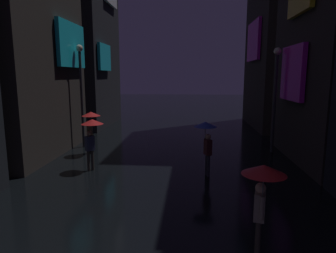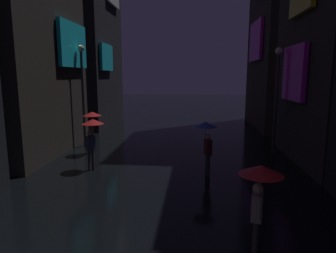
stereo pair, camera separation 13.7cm
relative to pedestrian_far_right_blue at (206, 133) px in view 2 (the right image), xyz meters
The scene contains 7 objects.
building_left_far 15.76m from the pedestrian_far_right_blue, 127.58° to the left, with size 4.25×7.04×14.96m.
pedestrian_far_right_blue is the anchor object (origin of this frame).
pedestrian_midstreet_left_red 4.65m from the pedestrian_far_right_blue, behind, with size 0.90×0.90×2.12m.
pedestrian_midstreet_centre_red 5.55m from the pedestrian_far_right_blue, 80.84° to the right, with size 0.90×0.90×2.12m.
pedestrian_foreground_left_red 6.21m from the pedestrian_far_right_blue, 153.02° to the left, with size 0.90×0.90×2.12m.
streetlamp_right_far 5.46m from the pedestrian_far_right_blue, 47.06° to the left, with size 0.36×0.36×5.22m.
streetlamp_left_far 7.89m from the pedestrian_far_right_blue, 146.98° to the left, with size 0.36×0.36×5.46m.
Camera 2 is at (0.99, -1.52, 3.89)m, focal length 32.00 mm.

